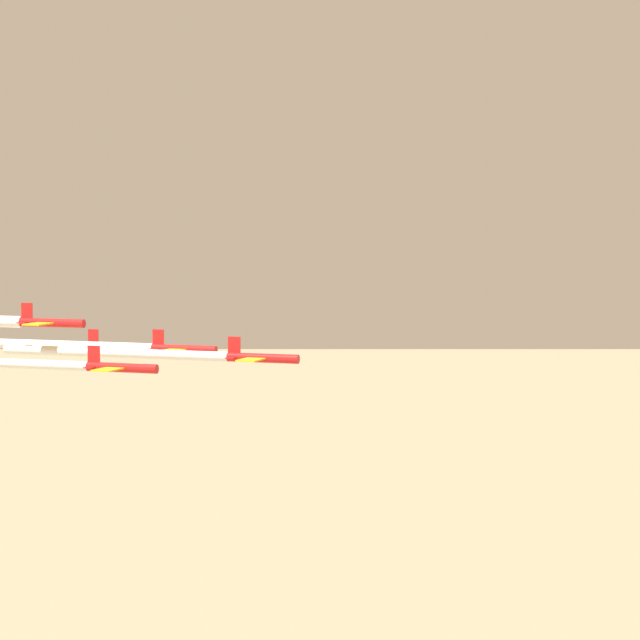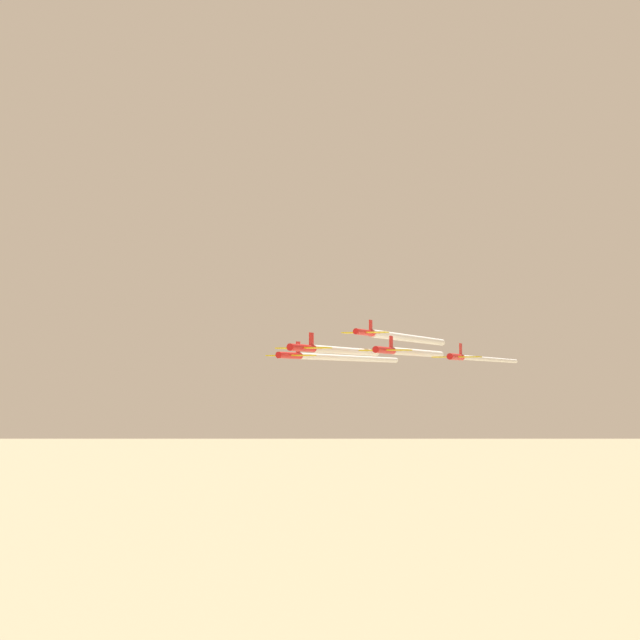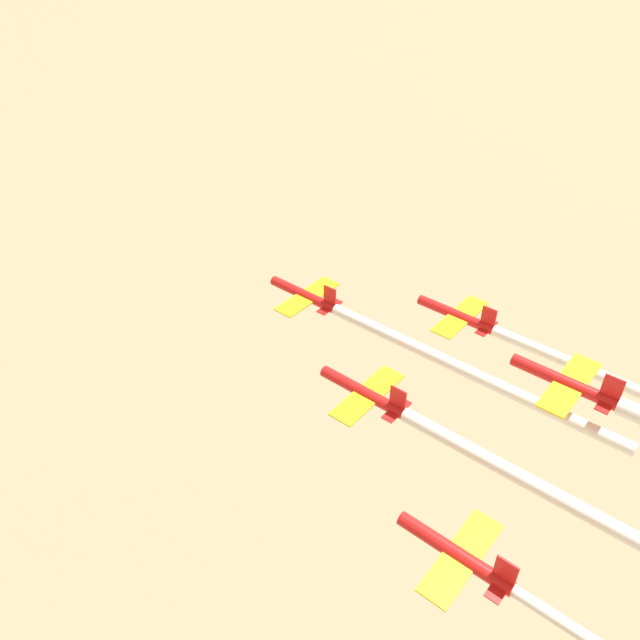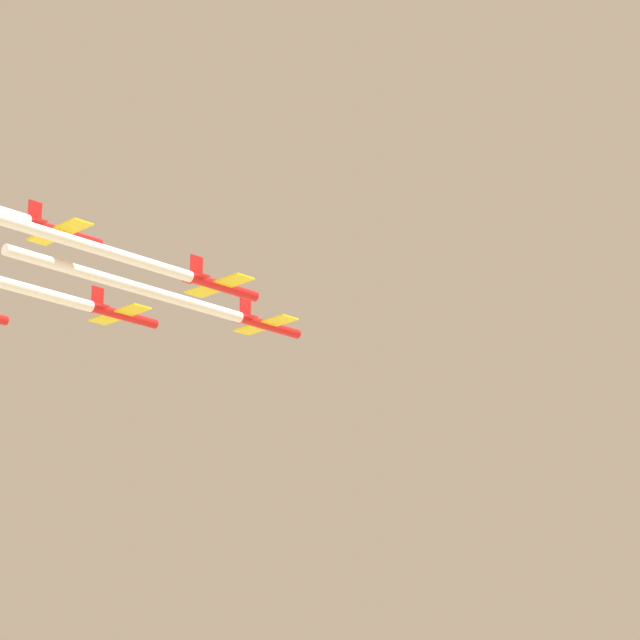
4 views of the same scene
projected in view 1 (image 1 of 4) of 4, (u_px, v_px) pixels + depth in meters
jet_0 at (260, 358)px, 135.70m from camera, size 7.55×7.68×2.77m
jet_1 at (182, 349)px, 147.23m from camera, size 7.55×7.68×2.77m
jet_2 at (119, 367)px, 132.77m from camera, size 7.55×7.68×2.77m
jet_3 at (115, 347)px, 158.82m from camera, size 7.55×7.68×2.77m
jet_4 at (50, 322)px, 144.03m from camera, size 7.55×7.68×2.77m
smoke_trail_0 at (113, 353)px, 141.57m from camera, size 17.19×23.87×1.10m
smoke_trail_1 at (45, 345)px, 153.28m from camera, size 17.84×24.77×1.13m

